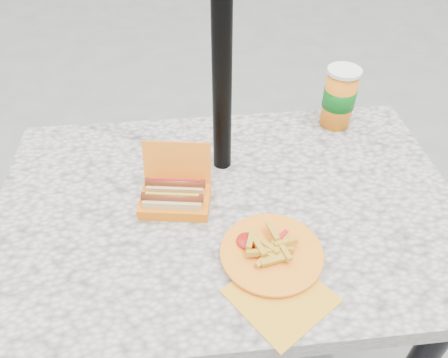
{
  "coord_description": "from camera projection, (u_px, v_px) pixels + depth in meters",
  "views": [
    {
      "loc": [
        -0.1,
        -0.79,
        1.56
      ],
      "look_at": [
        -0.01,
        0.04,
        0.8
      ],
      "focal_mm": 35.0,
      "sensor_mm": 36.0,
      "label": 1
    }
  ],
  "objects": [
    {
      "name": "ground",
      "position": [
        227.0,
        343.0,
        1.64
      ],
      "size": [
        60.0,
        60.0,
        0.0
      ],
      "primitive_type": "plane",
      "color": "slate"
    },
    {
      "name": "fries_plate",
      "position": [
        271.0,
        255.0,
        0.99
      ],
      "size": [
        0.26,
        0.35,
        0.05
      ],
      "rotation": [
        0.0,
        0.0,
        0.29
      ],
      "color": "gold",
      "rests_on": "picnic_table"
    },
    {
      "name": "soda_cup",
      "position": [
        339.0,
        97.0,
        1.33
      ],
      "size": [
        0.1,
        0.1,
        0.19
      ],
      "rotation": [
        0.0,
        0.0,
        -0.02
      ],
      "color": "orange",
      "rests_on": "picnic_table"
    },
    {
      "name": "umbrella_pole",
      "position": [
        222.0,
        49.0,
        1.01
      ],
      "size": [
        0.05,
        0.05,
        2.2
      ],
      "primitive_type": "cylinder",
      "color": "black",
      "rests_on": "ground"
    },
    {
      "name": "hotdog_box",
      "position": [
        175.0,
        195.0,
        1.11
      ],
      "size": [
        0.2,
        0.17,
        0.14
      ],
      "rotation": [
        0.0,
        0.0,
        -0.16
      ],
      "color": "orange",
      "rests_on": "picnic_table"
    },
    {
      "name": "picnic_table",
      "position": [
        228.0,
        231.0,
        1.2
      ],
      "size": [
        1.2,
        0.8,
        0.75
      ],
      "color": "beige",
      "rests_on": "ground"
    }
  ]
}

